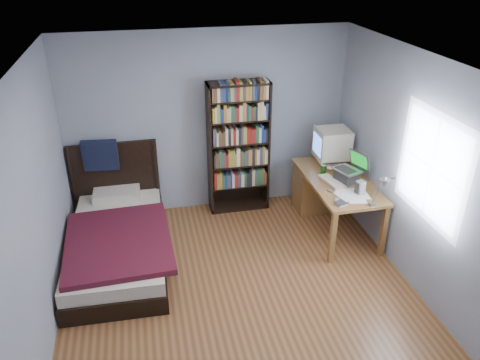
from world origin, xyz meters
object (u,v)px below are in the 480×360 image
Objects in this scene: keyboard at (332,182)px; bed at (118,237)px; crt_monitor at (331,144)px; desk at (324,187)px; laptop at (348,173)px; desk_lamp at (383,185)px; bookshelf at (238,148)px; soda_can at (323,170)px; speaker at (360,188)px.

keyboard is 0.19× the size of bed.
crt_monitor reaches higher than bed.
desk is 3.64× the size of laptop.
desk_lamp is 1.36× the size of keyboard.
bookshelf reaches higher than laptop.
desk is 12.74× the size of soda_can.
desk_lamp reaches higher than desk.
speaker is (0.00, -0.35, -0.02)m from laptop.
crt_monitor is at bearing 86.92° from desk_lamp.
keyboard is at bearing -109.55° from crt_monitor.
desk_lamp is 0.25× the size of bed.
keyboard is 2.41× the size of speaker.
desk is at bearing 59.22° from soda_can.
desk_lamp is at bearing -83.97° from soda_can.
soda_can is at bearing 95.16° from speaker.
keyboard is at bearing 105.74° from speaker.
desk_lamp is (0.00, -1.46, 0.78)m from desk.
laptop reaches higher than keyboard.
speaker is at bearing -89.24° from laptop.
speaker reaches higher than soda_can.
crt_monitor is 1.26m from bookshelf.
soda_can is at bearing 4.03° from bed.
bed is at bearing -170.51° from crt_monitor.
desk_lamp is 2.20m from bookshelf.
laptop is 1.05m from desk_lamp.
crt_monitor is at bearing 53.89° from soda_can.
keyboard is at bearing -103.05° from desk.
crt_monitor is (0.09, 0.08, 0.60)m from desk.
bed is at bearing -175.97° from soda_can.
desk is at bearing 101.47° from laptop.
soda_can is (-0.22, 0.26, -0.05)m from laptop.
keyboard is (-0.20, -0.56, -0.27)m from crt_monitor.
bed reaches higher than soda_can.
desk_lamp is 1.09m from keyboard.
keyboard is 0.42m from speaker.
laptop is 3.50× the size of soda_can.
soda_can is at bearing -126.11° from crt_monitor.
bed is at bearing 156.36° from speaker.
desk_lamp is at bearing -114.01° from speaker.
desk is 8.69× the size of speaker.
laptop is at bearing -12.44° from keyboard.
crt_monitor is at bearing 75.63° from speaker.
desk_lamp is 0.31× the size of bookshelf.
speaker is (0.10, 0.63, -0.37)m from desk_lamp.
laptop is at bearing 84.62° from desk_lamp.
soda_can reaches higher than desk.
crt_monitor is at bearing -15.28° from bookshelf.
bookshelf reaches higher than speaker.
speaker is at bearing -89.11° from crt_monitor.
bookshelf is at bearing 25.88° from bed.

